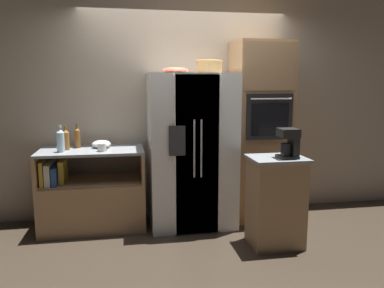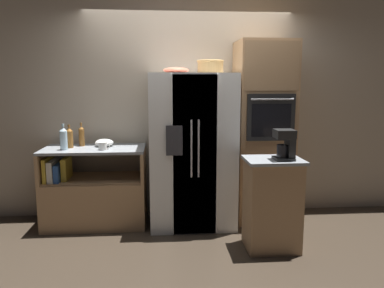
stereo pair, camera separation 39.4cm
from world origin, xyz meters
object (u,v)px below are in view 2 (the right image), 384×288
(wicker_basket, at_px, (210,66))
(bottle_wide, at_px, (82,136))
(mug, at_px, (103,146))
(mixing_bowl, at_px, (104,143))
(fruit_bowl, at_px, (176,70))
(bottle_tall, at_px, (64,138))
(wall_oven, at_px, (263,132))
(refrigerator, at_px, (192,150))
(coffee_maker, at_px, (286,143))
(bottle_short, at_px, (69,137))

(wicker_basket, xyz_separation_m, bottle_wide, (-1.50, 0.17, -0.80))
(mug, relative_size, mixing_bowl, 0.61)
(fruit_bowl, distance_m, bottle_tall, 1.46)
(wicker_basket, bearing_deg, wall_oven, 5.45)
(refrigerator, xyz_separation_m, wicker_basket, (0.21, 0.03, 0.96))
(coffee_maker, bearing_deg, fruit_bowl, 141.52)
(wicker_basket, height_order, bottle_tall, wicker_basket)
(refrigerator, height_order, bottle_wide, refrigerator)
(fruit_bowl, height_order, mug, fruit_bowl)
(fruit_bowl, height_order, coffee_maker, fruit_bowl)
(bottle_wide, distance_m, mug, 0.41)
(wall_oven, xyz_separation_m, wicker_basket, (-0.65, -0.06, 0.76))
(wicker_basket, bearing_deg, bottle_wide, 173.37)
(bottle_short, bearing_deg, wicker_basket, -1.87)
(refrigerator, xyz_separation_m, mug, (-1.00, -0.08, 0.08))
(fruit_bowl, bearing_deg, mug, -174.86)
(fruit_bowl, bearing_deg, mixing_bowl, 169.49)
(wall_oven, relative_size, bottle_wide, 7.62)
(bottle_tall, xyz_separation_m, bottle_short, (0.03, 0.12, -0.01))
(wicker_basket, distance_m, mug, 1.50)
(mug, height_order, mixing_bowl, same)
(mug, bearing_deg, wicker_basket, 5.06)
(coffee_maker, bearing_deg, mixing_bowl, 152.59)
(mixing_bowl, distance_m, coffee_maker, 2.10)
(wall_oven, distance_m, bottle_tall, 2.30)
(wicker_basket, distance_m, bottle_tall, 1.83)
(mug, bearing_deg, bottle_short, 158.29)
(bottle_wide, xyz_separation_m, mixing_bowl, (0.27, -0.05, -0.08))
(refrigerator, bearing_deg, bottle_wide, 171.14)
(refrigerator, distance_m, fruit_bowl, 0.93)
(bottle_tall, height_order, coffee_maker, coffee_maker)
(bottle_tall, bearing_deg, bottle_wide, 59.31)
(wicker_basket, height_order, coffee_maker, wicker_basket)
(wall_oven, distance_m, mixing_bowl, 1.88)
(wicker_basket, distance_m, bottle_wide, 1.71)
(bottle_wide, distance_m, mixing_bowl, 0.28)
(wall_oven, relative_size, bottle_tall, 7.30)
(fruit_bowl, bearing_deg, bottle_short, 175.97)
(mixing_bowl, height_order, coffee_maker, coffee_maker)
(bottle_tall, xyz_separation_m, bottle_wide, (0.15, 0.25, -0.01))
(mug, bearing_deg, mixing_bowl, 95.42)
(fruit_bowl, relative_size, bottle_tall, 0.99)
(mug, height_order, coffee_maker, coffee_maker)
(wall_oven, height_order, bottle_wide, wall_oven)
(mixing_bowl, bearing_deg, bottle_short, -169.52)
(bottle_short, distance_m, mug, 0.44)
(bottle_tall, relative_size, bottle_wide, 1.04)
(bottle_short, relative_size, coffee_maker, 0.92)
(bottle_wide, bearing_deg, bottle_short, -132.42)
(wicker_basket, xyz_separation_m, bottle_tall, (-1.65, -0.07, -0.79))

